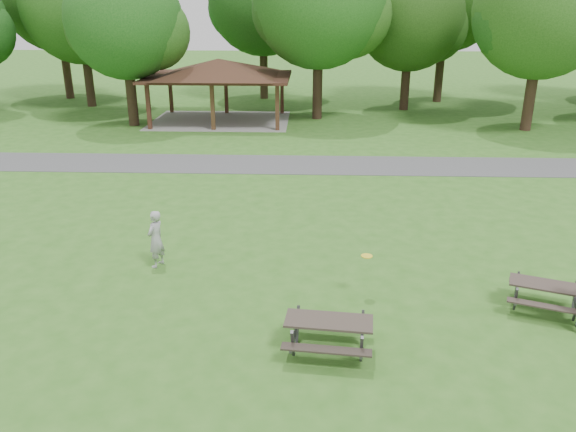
# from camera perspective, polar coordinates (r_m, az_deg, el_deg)

# --- Properties ---
(ground) EXTENTS (160.00, 160.00, 0.00)m
(ground) POSITION_cam_1_polar(r_m,az_deg,el_deg) (12.71, -5.35, -11.89)
(ground) COLOR #2D601B
(ground) RESTS_ON ground
(asphalt_path) EXTENTS (120.00, 3.20, 0.02)m
(asphalt_path) POSITION_cam_1_polar(r_m,az_deg,el_deg) (25.58, -1.35, 5.27)
(asphalt_path) COLOR #424244
(asphalt_path) RESTS_ON ground
(pavilion) EXTENTS (8.60, 7.01, 3.76)m
(pavilion) POSITION_cam_1_polar(r_m,az_deg,el_deg) (35.25, -7.06, 14.46)
(pavilion) COLOR #351C13
(pavilion) RESTS_ON ground
(tree_row_c) EXTENTS (8.19, 7.80, 10.67)m
(tree_row_c) POSITION_cam_1_polar(r_m,az_deg,el_deg) (42.54, -20.22, 19.17)
(tree_row_c) COLOR black
(tree_row_c) RESTS_ON ground
(tree_row_d) EXTENTS (6.93, 6.60, 9.27)m
(tree_row_d) POSITION_cam_1_polar(r_m,az_deg,el_deg) (34.77, -16.12, 18.24)
(tree_row_d) COLOR black
(tree_row_d) RESTS_ON ground
(tree_row_e) EXTENTS (8.40, 8.00, 11.02)m
(tree_row_e) POSITION_cam_1_polar(r_m,az_deg,el_deg) (35.63, 3.34, 20.64)
(tree_row_e) COLOR black
(tree_row_e) RESTS_ON ground
(tree_row_f) EXTENTS (7.35, 7.00, 9.55)m
(tree_row_f) POSITION_cam_1_polar(r_m,az_deg,el_deg) (39.67, 12.40, 18.87)
(tree_row_f) COLOR black
(tree_row_f) RESTS_ON ground
(tree_row_g) EXTENTS (7.77, 7.40, 10.25)m
(tree_row_g) POSITION_cam_1_polar(r_m,az_deg,el_deg) (34.94, 24.57, 18.18)
(tree_row_g) COLOR #311F15
(tree_row_g) RESTS_ON ground
(tree_deep_b) EXTENTS (8.40, 8.00, 11.13)m
(tree_deep_b) POSITION_cam_1_polar(r_m,az_deg,el_deg) (43.76, -2.43, 20.81)
(tree_deep_b) COLOR black
(tree_deep_b) RESTS_ON ground
(picnic_table_middle) EXTENTS (1.94, 1.62, 0.78)m
(picnic_table_middle) POSITION_cam_1_polar(r_m,az_deg,el_deg) (11.84, 4.15, -11.23)
(picnic_table_middle) COLOR #302823
(picnic_table_middle) RESTS_ON ground
(picnic_table_far) EXTENTS (2.03, 1.83, 0.72)m
(picnic_table_far) POSITION_cam_1_polar(r_m,az_deg,el_deg) (14.60, 24.78, -6.90)
(picnic_table_far) COLOR #312823
(picnic_table_far) RESTS_ON ground
(frisbee_in_flight) EXTENTS (0.32, 0.32, 0.02)m
(frisbee_in_flight) POSITION_cam_1_polar(r_m,az_deg,el_deg) (13.78, 8.01, -4.05)
(frisbee_in_flight) COLOR yellow
(frisbee_in_flight) RESTS_ON ground
(frisbee_thrower) EXTENTS (0.58, 0.69, 1.62)m
(frisbee_thrower) POSITION_cam_1_polar(r_m,az_deg,el_deg) (15.78, -13.29, -2.28)
(frisbee_thrower) COLOR #99999B
(frisbee_thrower) RESTS_ON ground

